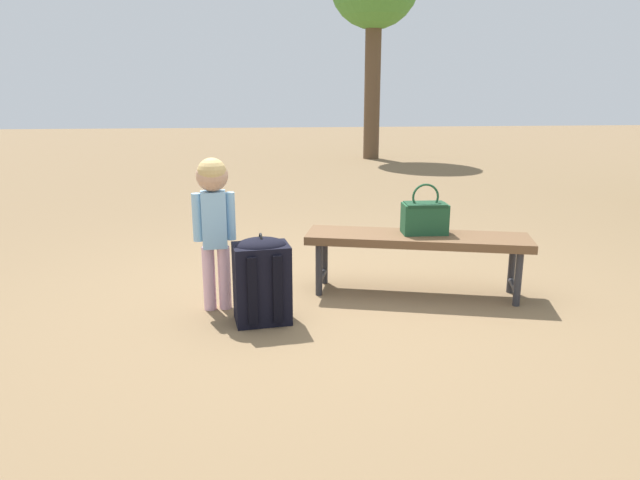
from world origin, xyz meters
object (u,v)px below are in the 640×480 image
backpack_large (262,278)px  child_standing (214,210)px  handbag (425,217)px  park_bench (417,242)px

backpack_large → child_standing: bearing=-39.8°
child_standing → backpack_large: bearing=140.2°
handbag → backpack_large: handbag is taller
child_standing → backpack_large: child_standing is taller
park_bench → handbag: size_ratio=4.48×
handbag → backpack_large: bearing=20.4°
park_bench → child_standing: child_standing is taller
park_bench → handbag: 0.19m
child_standing → backpack_large: size_ratio=1.75×
park_bench → child_standing: 1.47m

